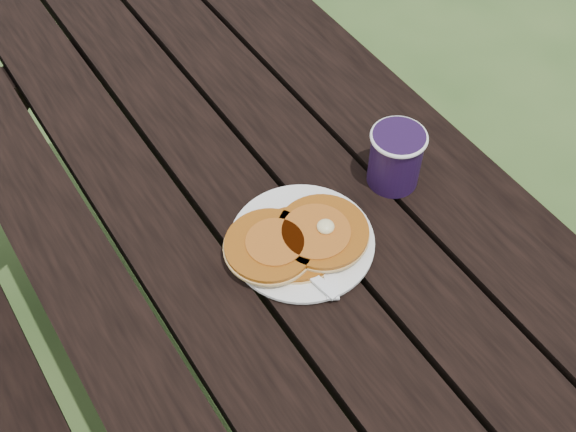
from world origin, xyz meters
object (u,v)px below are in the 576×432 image
picnic_table (261,325)px  pancake_stack (298,240)px  plate (302,242)px  coffee_cup (396,155)px

picnic_table → pancake_stack: (0.02, -0.10, 0.41)m
plate → coffee_cup: size_ratio=2.10×
coffee_cup → pancake_stack: bearing=-171.5°
plate → coffee_cup: bearing=7.9°
pancake_stack → coffee_cup: bearing=8.5°
picnic_table → pancake_stack: size_ratio=7.56×
picnic_table → plate: (0.03, -0.10, 0.39)m
picnic_table → plate: 0.40m
coffee_cup → picnic_table: bearing=165.1°
plate → coffee_cup: coffee_cup is taller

